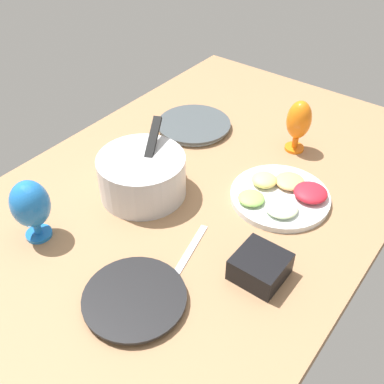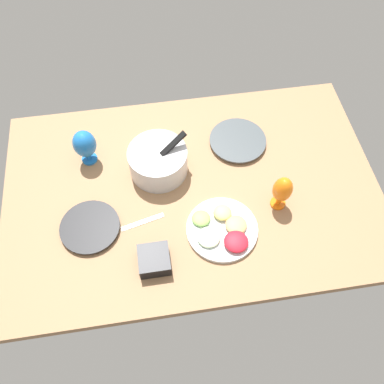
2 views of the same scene
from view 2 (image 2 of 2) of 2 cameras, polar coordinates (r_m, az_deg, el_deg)
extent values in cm
cube|color=#99704C|center=(176.86, 0.02, 0.19)|extent=(160.00, 104.00, 4.00)
cylinder|color=#4C4C51|center=(170.09, -14.00, -4.88)|extent=(22.16, 22.16, 1.31)
cylinder|color=black|center=(169.18, -14.07, -4.72)|extent=(24.09, 24.09, 0.78)
cylinder|color=silver|center=(190.22, 6.38, 6.99)|extent=(23.83, 23.83, 1.38)
cylinder|color=#3E4549|center=(189.37, 6.41, 7.20)|extent=(25.90, 25.90, 0.83)
cylinder|color=silver|center=(176.07, -4.74, 4.30)|extent=(25.19, 25.19, 12.49)
cylinder|color=white|center=(173.07, -4.83, 5.03)|extent=(22.67, 22.67, 2.25)
cube|color=black|center=(170.28, -3.44, 5.95)|extent=(17.56, 10.19, 10.52)
cylinder|color=silver|center=(164.97, 4.20, -5.20)|extent=(28.74, 28.74, 1.80)
ellipsoid|color=#F2A566|center=(164.00, 6.17, -4.57)|extent=(8.67, 8.67, 2.42)
ellipsoid|color=#F9E072|center=(165.76, 4.27, -2.87)|extent=(7.47, 7.47, 3.08)
ellipsoid|color=#8CC659|center=(164.57, 1.27, -3.69)|extent=(7.52, 7.52, 2.21)
ellipsoid|color=beige|center=(160.87, 2.34, -6.32)|extent=(9.11, 9.11, 2.27)
ellipsoid|color=red|center=(160.33, 6.19, -6.90)|extent=(9.58, 9.58, 3.20)
cylinder|color=orange|center=(174.46, 11.87, -1.53)|extent=(6.37, 6.37, 1.00)
cylinder|color=orange|center=(172.46, 12.00, -1.14)|extent=(2.00, 2.00, 3.74)
ellipsoid|color=orange|center=(165.44, 12.52, 0.34)|extent=(7.91, 7.91, 13.08)
cylinder|color=blue|center=(189.00, -14.07, 4.52)|extent=(6.89, 6.89, 1.00)
cylinder|color=blue|center=(187.25, -14.21, 4.92)|extent=(2.00, 2.00, 3.49)
ellipsoid|color=blue|center=(180.81, -14.77, 6.50)|extent=(9.97, 9.97, 13.30)
cube|color=black|center=(157.33, -5.29, -9.41)|extent=(11.88, 11.88, 6.30)
cube|color=tan|center=(155.47, -5.35, -9.13)|extent=(9.74, 9.74, 2.01)
cube|color=silver|center=(167.94, -6.90, -4.15)|extent=(17.92, 5.97, 0.60)
camera|label=1|loc=(0.99, -51.37, -9.39)|focal=43.03mm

